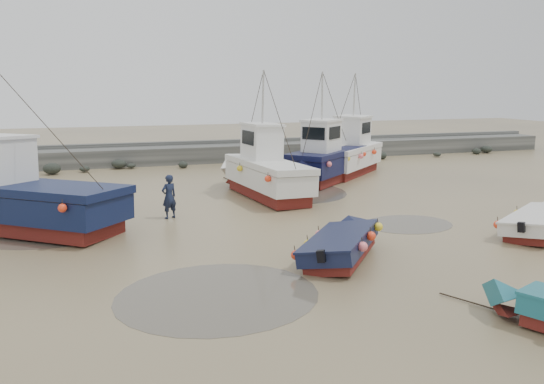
{
  "coord_description": "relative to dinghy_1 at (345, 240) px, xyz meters",
  "views": [
    {
      "loc": [
        -5.94,
        -16.19,
        5.5
      ],
      "look_at": [
        0.22,
        3.22,
        1.4
      ],
      "focal_mm": 35.0,
      "sensor_mm": 36.0,
      "label": 1
    }
  ],
  "objects": [
    {
      "name": "cabin_boat_1",
      "position": [
        0.21,
        10.18,
        0.82
      ],
      "size": [
        3.18,
        9.5,
        6.22
      ],
      "rotation": [
        0.0,
        0.0,
        0.14
      ],
      "color": "maroon",
      "rests_on": "ground"
    },
    {
      "name": "seawall",
      "position": [
        -1.32,
        23.06,
        0.08
      ],
      "size": [
        60.0,
        4.92,
        1.5
      ],
      "color": "slate",
      "rests_on": "ground"
    },
    {
      "name": "cabin_boat_2",
      "position": [
        4.56,
        12.61,
        0.82
      ],
      "size": [
        7.89,
        7.15,
        6.22
      ],
      "rotation": [
        0.0,
        0.0,
        2.29
      ],
      "color": "maroon",
      "rests_on": "ground"
    },
    {
      "name": "puddle_b",
      "position": [
        4.23,
        2.98,
        -0.54
      ],
      "size": [
        3.65,
        3.65,
        0.01
      ],
      "primitive_type": "cylinder",
      "color": "#524D41",
      "rests_on": "ground"
    },
    {
      "name": "puddle_c",
      "position": [
        -9.34,
        5.0,
        -0.54
      ],
      "size": [
        4.21,
        4.21,
        0.01
      ],
      "primitive_type": "cylinder",
      "color": "#524D41",
      "rests_on": "ground"
    },
    {
      "name": "dinghy_1",
      "position": [
        0.0,
        0.0,
        0.0
      ],
      "size": [
        4.61,
        5.3,
        1.43
      ],
      "rotation": [
        0.0,
        0.0,
        -0.69
      ],
      "color": "maroon",
      "rests_on": "ground"
    },
    {
      "name": "cabin_boat_3",
      "position": [
        7.54,
        15.29,
        0.83
      ],
      "size": [
        7.64,
        7.18,
        6.22
      ],
      "rotation": [
        0.0,
        0.0,
        -0.83
      ],
      "color": "maroon",
      "rests_on": "ground"
    },
    {
      "name": "cabin_boat_0",
      "position": [
        -10.95,
        6.95,
        0.76
      ],
      "size": [
        9.96,
        7.99,
        6.22
      ],
      "rotation": [
        0.0,
        0.0,
        0.93
      ],
      "color": "maroon",
      "rests_on": "ground"
    },
    {
      "name": "ground",
      "position": [
        -1.37,
        1.07,
        -0.54
      ],
      "size": [
        120.0,
        120.0,
        0.0
      ],
      "primitive_type": "plane",
      "color": "#928059",
      "rests_on": "ground"
    },
    {
      "name": "puddle_d",
      "position": [
        2.04,
        10.61,
        -0.54
      ],
      "size": [
        5.49,
        5.49,
        0.01
      ],
      "primitive_type": "cylinder",
      "color": "#524D41",
      "rests_on": "ground"
    },
    {
      "name": "person",
      "position": [
        -4.86,
        6.86,
        -0.54
      ],
      "size": [
        0.81,
        0.7,
        1.87
      ],
      "primitive_type": "imported",
      "rotation": [
        0.0,
        0.0,
        3.59
      ],
      "color": "#171E36",
      "rests_on": "ground"
    },
    {
      "name": "dinghy_3",
      "position": [
        8.48,
        0.39,
        -0.01
      ],
      "size": [
        6.18,
        4.29,
        1.43
      ],
      "rotation": [
        0.0,
        0.0,
        -1.02
      ],
      "color": "maroon",
      "rests_on": "ground"
    },
    {
      "name": "puddle_a",
      "position": [
        -4.66,
        -1.97,
        -0.54
      ],
      "size": [
        5.47,
        5.47,
        0.01
      ],
      "primitive_type": "cylinder",
      "color": "#524D41",
      "rests_on": "ground"
    }
  ]
}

